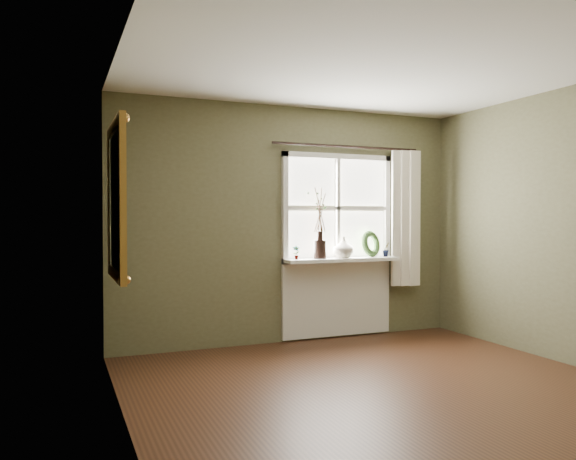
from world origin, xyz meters
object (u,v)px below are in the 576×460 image
at_px(wreath, 371,247).
at_px(dark_jug, 320,249).
at_px(cream_vase, 344,247).
at_px(gilt_mirror, 115,200).

bearing_deg(wreath, dark_jug, 159.68).
height_order(dark_jug, wreath, wreath).
xyz_separation_m(cream_vase, wreath, (0.38, 0.04, -0.00)).
bearing_deg(gilt_mirror, wreath, 15.08).
bearing_deg(dark_jug, cream_vase, 0.00).
relative_size(cream_vase, gilt_mirror, 0.18).
xyz_separation_m(dark_jug, gilt_mirror, (-2.24, -0.74, 0.49)).
height_order(dark_jug, gilt_mirror, gilt_mirror).
bearing_deg(cream_vase, dark_jug, 180.00).
bearing_deg(cream_vase, wreath, 6.05).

